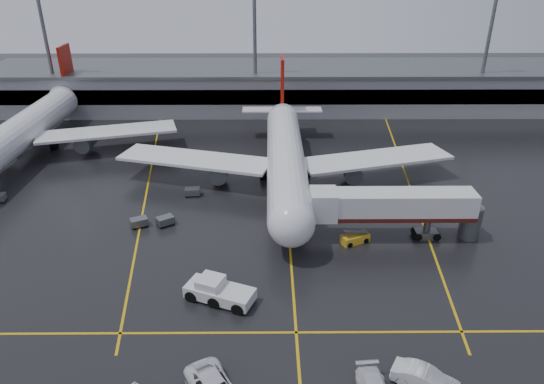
{
  "coord_description": "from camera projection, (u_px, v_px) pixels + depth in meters",
  "views": [
    {
      "loc": [
        -2.36,
        -55.35,
        30.21
      ],
      "look_at": [
        -2.0,
        -2.0,
        4.0
      ],
      "focal_mm": 32.45,
      "sensor_mm": 36.0,
      "label": 1
    }
  ],
  "objects": [
    {
      "name": "apron_line_stop",
      "position": [
        296.0,
        332.0,
        43.27
      ],
      "size": [
        60.0,
        0.25,
        0.02
      ],
      "primitive_type": "cube",
      "color": "gold",
      "rests_on": "ground"
    },
    {
      "name": "pushback_tractor",
      "position": [
        218.0,
        291.0,
        46.98
      ],
      "size": [
        7.14,
        4.98,
        2.37
      ],
      "color": "silver",
      "rests_on": "ground"
    },
    {
      "name": "baggage_cart_c",
      "position": [
        192.0,
        192.0,
        67.24
      ],
      "size": [
        2.09,
        1.44,
        1.12
      ],
      "color": "#595B60",
      "rests_on": "ground"
    },
    {
      "name": "jet_bridge",
      "position": [
        394.0,
        208.0,
        55.97
      ],
      "size": [
        19.9,
        3.4,
        6.05
      ],
      "color": "silver",
      "rests_on": "ground"
    },
    {
      "name": "service_van_c",
      "position": [
        425.0,
        379.0,
        37.49
      ],
      "size": [
        5.35,
        4.1,
        1.69
      ],
      "primitive_type": "imported",
      "rotation": [
        0.0,
        0.0,
        1.05
      ],
      "color": "silver",
      "rests_on": "ground"
    },
    {
      "name": "belt_loader",
      "position": [
        355.0,
        239.0,
        56.45
      ],
      "size": [
        3.56,
        2.62,
        2.08
      ],
      "color": "gold",
      "rests_on": "ground"
    },
    {
      "name": "apron_line_centre",
      "position": [
        287.0,
        213.0,
        63.01
      ],
      "size": [
        0.25,
        90.0,
        0.02
      ],
      "primitive_type": "cube",
      "color": "gold",
      "rests_on": "ground"
    },
    {
      "name": "light_mast_right",
      "position": [
        488.0,
        42.0,
        94.57
      ],
      "size": [
        3.0,
        1.2,
        25.45
      ],
      "color": "#595B60",
      "rests_on": "ground"
    },
    {
      "name": "apron_line_left",
      "position": [
        149.0,
        181.0,
        71.86
      ],
      "size": [
        9.99,
        69.35,
        0.02
      ],
      "primitive_type": "cube",
      "rotation": [
        0.0,
        0.0,
        0.14
      ],
      "color": "gold",
      "rests_on": "ground"
    },
    {
      "name": "main_airliner",
      "position": [
        285.0,
        154.0,
        69.86
      ],
      "size": [
        48.8,
        45.6,
        14.1
      ],
      "color": "silver",
      "rests_on": "ground"
    },
    {
      "name": "light_mast_left",
      "position": [
        46.0,
        43.0,
        94.05
      ],
      "size": [
        3.0,
        1.2,
        25.45
      ],
      "color": "#595B60",
      "rests_on": "ground"
    },
    {
      "name": "baggage_cart_a",
      "position": [
        165.0,
        220.0,
        60.02
      ],
      "size": [
        2.39,
        2.19,
        1.12
      ],
      "color": "#595B60",
      "rests_on": "ground"
    },
    {
      "name": "baggage_cart_b",
      "position": [
        139.0,
        222.0,
        59.69
      ],
      "size": [
        2.37,
        2.05,
        1.12
      ],
      "color": "#595B60",
      "rests_on": "ground"
    },
    {
      "name": "second_airliner",
      "position": [
        27.0,
        128.0,
        80.38
      ],
      "size": [
        48.8,
        45.6,
        14.1
      ],
      "color": "silver",
      "rests_on": "ground"
    },
    {
      "name": "terminal",
      "position": [
        280.0,
        87.0,
        104.13
      ],
      "size": [
        122.0,
        19.0,
        8.6
      ],
      "color": "gray",
      "rests_on": "ground"
    },
    {
      "name": "apron_line_right",
      "position": [
        407.0,
        180.0,
        72.1
      ],
      "size": [
        7.57,
        69.64,
        0.02
      ],
      "primitive_type": "cube",
      "rotation": [
        0.0,
        0.0,
        -0.1
      ],
      "color": "gold",
      "rests_on": "ground"
    },
    {
      "name": "ground",
      "position": [
        287.0,
        213.0,
        63.02
      ],
      "size": [
        220.0,
        220.0,
        0.0
      ],
      "primitive_type": "plane",
      "color": "black",
      "rests_on": "ground"
    },
    {
      "name": "light_mast_mid",
      "position": [
        255.0,
        42.0,
        94.3
      ],
      "size": [
        3.0,
        1.2,
        25.45
      ],
      "color": "#595B60",
      "rests_on": "ground"
    }
  ]
}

